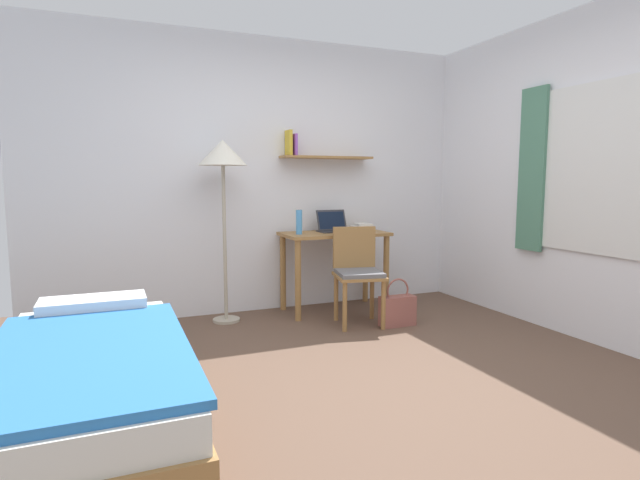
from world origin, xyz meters
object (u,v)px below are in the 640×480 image
object	(u,v)px
desk	(334,248)
water_bottle	(299,222)
desk_chair	(358,270)
book_stack	(362,227)
standing_lamp	(223,161)
handbag	(397,310)
laptop	(333,226)
bed	(92,389)

from	to	relation	value
desk	water_bottle	world-z (taller)	water_bottle
desk_chair	book_stack	world-z (taller)	desk_chair
standing_lamp	handbag	bearing A→B (deg)	-27.77
standing_lamp	laptop	distance (m)	1.24
desk	book_stack	size ratio (longest dim) A/B	3.99
laptop	book_stack	bearing A→B (deg)	-13.26
book_stack	handbag	bearing A→B (deg)	-90.99
desk	handbag	world-z (taller)	desk
desk	handbag	bearing A→B (deg)	-67.17
laptop	book_stack	xyz separation A→B (m)	(0.28, -0.07, -0.02)
bed	standing_lamp	bearing A→B (deg)	59.58
desk	book_stack	xyz separation A→B (m)	(0.30, 0.01, 0.19)
bed	book_stack	world-z (taller)	book_stack
standing_lamp	laptop	size ratio (longest dim) A/B	5.27
water_bottle	handbag	world-z (taller)	water_bottle
water_bottle	book_stack	world-z (taller)	water_bottle
laptop	handbag	xyz separation A→B (m)	(0.27, -0.77, -0.68)
bed	water_bottle	bearing A→B (deg)	45.02
handbag	desk_chair	bearing A→B (deg)	143.90
book_stack	water_bottle	bearing A→B (deg)	-176.06
desk	handbag	distance (m)	0.89
bed	desk	xyz separation A→B (m)	(2.10, 1.77, 0.37)
desk_chair	desk	bearing A→B (deg)	90.82
bed	handbag	size ratio (longest dim) A/B	4.51
laptop	handbag	size ratio (longest dim) A/B	0.73
water_bottle	handbag	distance (m)	1.19
desk_chair	water_bottle	xyz separation A→B (m)	(-0.38, 0.45, 0.40)
standing_lamp	laptop	bearing A→B (deg)	3.24
laptop	water_bottle	bearing A→B (deg)	-163.96
desk	desk_chair	distance (m)	0.50
bed	desk_chair	world-z (taller)	desk_chair
book_stack	handbag	world-z (taller)	book_stack
bed	water_bottle	world-z (taller)	water_bottle
desk_chair	bed	bearing A→B (deg)	-148.76
bed	desk_chair	xyz separation A→B (m)	(2.11, 1.28, 0.24)
bed	handbag	bearing A→B (deg)	24.11
desk	book_stack	world-z (taller)	book_stack
water_bottle	laptop	bearing A→B (deg)	16.04
bed	desk	world-z (taller)	desk
water_bottle	bed	bearing A→B (deg)	-134.98
desk	desk_chair	bearing A→B (deg)	-89.18
bed	desk_chair	bearing A→B (deg)	31.24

